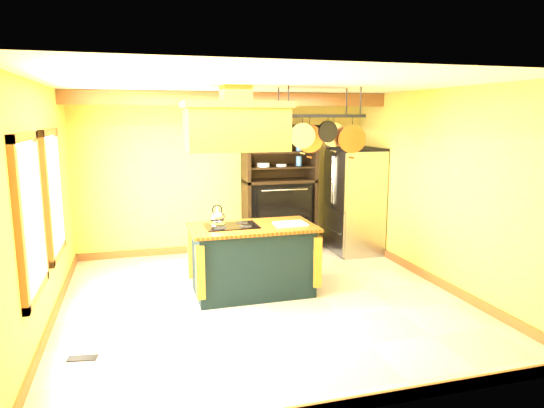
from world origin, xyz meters
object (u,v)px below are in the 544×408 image
kitchen_island (252,259)px  hutch (279,202)px  range_hood (236,124)px  pot_rack (320,126)px  refrigerator (354,203)px

kitchen_island → hutch: hutch is taller
kitchen_island → range_hood: (-0.20, -0.00, 1.76)m
range_hood → pot_rack: bearing=0.0°
pot_rack → hutch: pot_rack is taller
kitchen_island → hutch: size_ratio=0.75×
range_hood → hutch: bearing=59.8°
range_hood → pot_rack: size_ratio=1.11×
refrigerator → hutch: bearing=159.2°
kitchen_island → range_hood: size_ratio=1.24×
range_hood → hutch: range_hood is taller
pot_rack → refrigerator: 2.37m
refrigerator → kitchen_island: bearing=-145.3°
kitchen_island → refrigerator: refrigerator is taller
pot_rack → hutch: size_ratio=0.54×
kitchen_island → hutch: (0.94, 1.96, 0.38)m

